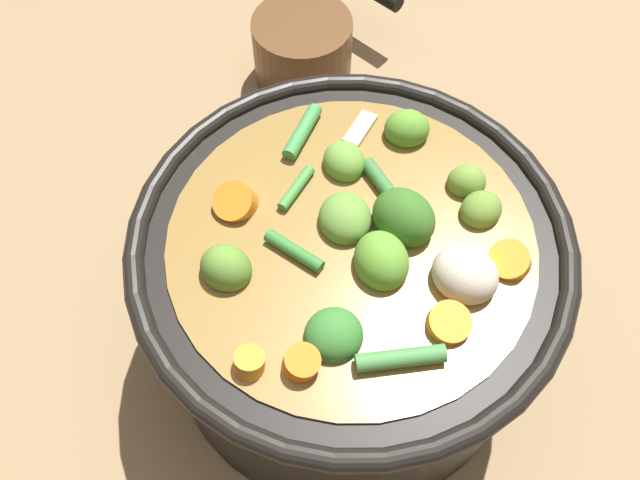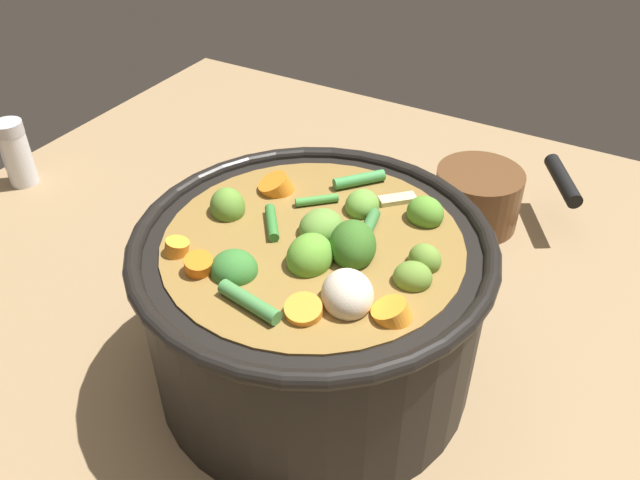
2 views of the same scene
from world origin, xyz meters
The scene contains 4 objects.
ground_plane centered at (0.00, 0.00, 0.00)m, with size 1.10×1.10×0.00m, color #8C704C.
cooking_pot centered at (0.00, 0.00, 0.08)m, with size 0.30×0.30×0.18m.
salt_shaker centered at (0.09, 0.49, 0.04)m, with size 0.04×0.04×0.09m.
small_saucepan centered at (0.30, -0.06, 0.04)m, with size 0.14×0.16×0.07m.
Camera 2 is at (-0.35, -0.21, 0.46)m, focal length 36.44 mm.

